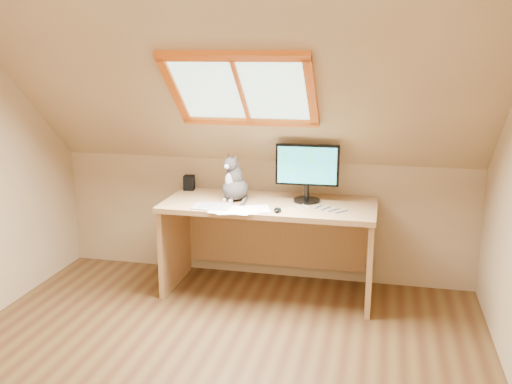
# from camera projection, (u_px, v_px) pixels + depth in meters

# --- Properties ---
(room_shell) EXTENTS (3.52, 3.52, 2.41)m
(room_shell) POSITION_uv_depth(u_px,v_px,m) (186.00, 143.00, 2.86)
(room_shell) COLOR tan
(room_shell) RESTS_ON ground
(desk) EXTENTS (1.63, 0.71, 0.74)m
(desk) POSITION_uv_depth(u_px,v_px,m) (271.00, 228.00, 4.51)
(desk) COLOR tan
(desk) RESTS_ON ground
(monitor) EXTENTS (0.49, 0.21, 0.45)m
(monitor) POSITION_uv_depth(u_px,v_px,m) (307.00, 169.00, 4.35)
(monitor) COLOR black
(monitor) RESTS_ON desk
(cat) EXTENTS (0.29, 0.31, 0.38)m
(cat) POSITION_uv_depth(u_px,v_px,m) (235.00, 183.00, 4.43)
(cat) COLOR #484240
(cat) RESTS_ON desk
(desk_speaker) EXTENTS (0.09, 0.09, 0.12)m
(desk_speaker) POSITION_uv_depth(u_px,v_px,m) (189.00, 183.00, 4.77)
(desk_speaker) COLOR black
(desk_speaker) RESTS_ON desk
(graphics_tablet) EXTENTS (0.29, 0.21, 0.01)m
(graphics_tablet) POSITION_uv_depth(u_px,v_px,m) (212.00, 207.00, 4.25)
(graphics_tablet) COLOR #B2B2B7
(graphics_tablet) RESTS_ON desk
(mouse) EXTENTS (0.06, 0.10, 0.03)m
(mouse) POSITION_uv_depth(u_px,v_px,m) (277.00, 210.00, 4.13)
(mouse) COLOR black
(mouse) RESTS_ON desk
(papers) EXTENTS (0.35, 0.30, 0.01)m
(papers) POSITION_uv_depth(u_px,v_px,m) (238.00, 209.00, 4.18)
(papers) COLOR white
(papers) RESTS_ON desk
(cables) EXTENTS (0.51, 0.26, 0.01)m
(cables) POSITION_uv_depth(u_px,v_px,m) (317.00, 209.00, 4.20)
(cables) COLOR silver
(cables) RESTS_ON desk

